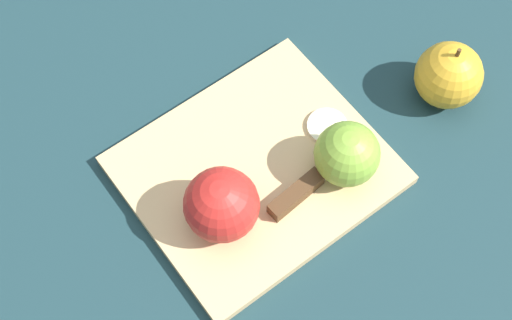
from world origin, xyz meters
TOP-DOWN VIEW (x-y plane):
  - ground_plane at (0.00, 0.00)m, footprint 4.00×4.00m
  - cutting_board at (0.00, 0.00)m, footprint 0.35×0.32m
  - apple_half_left at (-0.07, -0.05)m, footprint 0.09×0.09m
  - apple_half_right at (0.10, -0.05)m, footprint 0.08×0.08m
  - knife at (0.03, -0.06)m, footprint 0.16×0.06m
  - apple_slice at (0.11, 0.01)m, footprint 0.05×0.05m
  - apple_whole at (0.27, -0.00)m, footprint 0.09×0.09m

SIDE VIEW (x-z plane):
  - ground_plane at x=0.00m, z-range 0.00..0.00m
  - cutting_board at x=0.00m, z-range 0.00..0.02m
  - apple_slice at x=0.11m, z-range 0.02..0.02m
  - knife at x=0.03m, z-range 0.02..0.03m
  - apple_whole at x=0.27m, z-range -0.01..0.09m
  - apple_half_right at x=0.10m, z-range 0.02..0.10m
  - apple_half_left at x=-0.07m, z-range 0.02..0.11m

